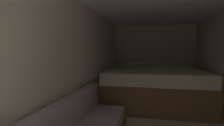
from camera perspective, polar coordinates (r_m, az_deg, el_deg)
wall_back at (r=5.38m, az=13.68°, el=1.18°), size 2.46×0.05×2.05m
wall_left at (r=2.82m, az=-10.32°, el=-1.19°), size 0.05×5.51×2.05m
bed at (r=4.37m, az=13.81°, el=-7.48°), size 2.24×2.04×0.99m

